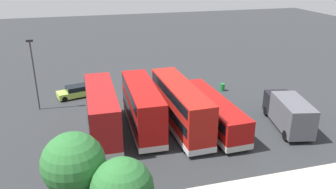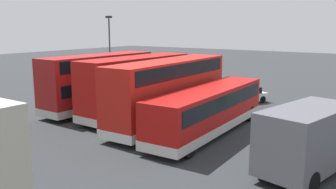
% 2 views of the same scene
% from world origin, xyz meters
% --- Properties ---
extents(ground_plane, '(140.00, 140.00, 0.00)m').
position_xyz_m(ground_plane, '(0.00, 0.00, 0.00)').
color(ground_plane, '#2D3033').
extents(bus_single_deck_near_end, '(3.05, 12.02, 2.95)m').
position_xyz_m(bus_single_deck_near_end, '(-5.18, 9.93, 1.62)').
color(bus_single_deck_near_end, '#B71411').
rests_on(bus_single_deck_near_end, ground).
extents(bus_double_decker_second, '(3.02, 11.84, 4.55)m').
position_xyz_m(bus_double_decker_second, '(-1.94, 9.67, 2.45)').
color(bus_double_decker_second, red).
rests_on(bus_double_decker_second, ground).
extents(bus_double_decker_third, '(2.76, 10.43, 4.55)m').
position_xyz_m(bus_double_decker_third, '(1.64, 8.91, 2.45)').
color(bus_double_decker_third, '#B71411').
rests_on(bus_double_decker_third, ground).
extents(bus_double_decker_fourth, '(2.73, 10.63, 4.55)m').
position_xyz_m(bus_double_decker_fourth, '(5.51, 9.02, 2.45)').
color(bus_double_decker_fourth, '#A51919').
rests_on(bus_double_decker_fourth, ground).
extents(box_truck_blue, '(3.99, 7.85, 3.20)m').
position_xyz_m(box_truck_blue, '(-12.27, 12.37, 1.71)').
color(box_truck_blue, '#595960').
rests_on(box_truck_blue, ground).
extents(car_hatchback_silver, '(4.79, 2.86, 1.43)m').
position_xyz_m(car_hatchback_silver, '(7.76, -1.65, 0.70)').
color(car_hatchback_silver, '#A5D14C').
rests_on(car_hatchback_silver, ground).
extents(car_small_green, '(3.74, 4.68, 1.43)m').
position_xyz_m(car_small_green, '(-3.13, -0.31, 0.70)').
color(car_small_green, silver).
rests_on(car_small_green, ground).
extents(lamp_post_tall, '(0.70, 0.30, 7.92)m').
position_xyz_m(lamp_post_tall, '(11.92, 1.11, 4.64)').
color(lamp_post_tall, '#38383D').
rests_on(lamp_post_tall, ground).
extents(waste_bin_yellow, '(0.60, 0.60, 0.95)m').
position_xyz_m(waste_bin_yellow, '(-10.30, 1.08, 0.47)').
color(waste_bin_yellow, '#197F33').
rests_on(waste_bin_yellow, ground).
extents(tree_leftmost, '(3.69, 3.69, 6.54)m').
position_xyz_m(tree_leftmost, '(8.01, 21.04, 4.67)').
color(tree_leftmost, '#4C3823').
rests_on(tree_leftmost, ground).
extents(tree_midright, '(3.54, 3.54, 5.64)m').
position_xyz_m(tree_midright, '(5.52, 23.02, 3.85)').
color(tree_midright, '#4C3823').
rests_on(tree_midright, ground).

